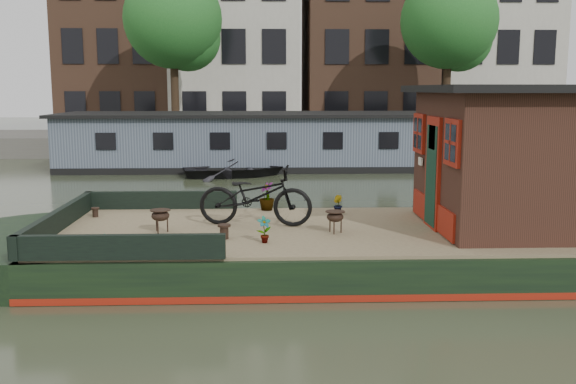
{
  "coord_description": "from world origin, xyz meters",
  "views": [
    {
      "loc": [
        -2.45,
        -10.71,
        3.0
      ],
      "look_at": [
        -2.03,
        0.5,
        1.2
      ],
      "focal_mm": 40.0,
      "sensor_mm": 36.0,
      "label": 1
    }
  ],
  "objects_px": {
    "cabin": "(536,156)",
    "brazier_rear": "(161,221)",
    "brazier_front": "(335,222)",
    "dinghy": "(234,166)",
    "bicycle": "(255,196)",
    "potted_plant_a": "(264,230)"
  },
  "relations": [
    {
      "from": "cabin",
      "to": "bicycle",
      "type": "bearing_deg",
      "value": 176.62
    },
    {
      "from": "brazier_rear",
      "to": "dinghy",
      "type": "xyz_separation_m",
      "value": [
        0.69,
        11.72,
        -0.48
      ]
    },
    {
      "from": "potted_plant_a",
      "to": "dinghy",
      "type": "bearing_deg",
      "value": 94.71
    },
    {
      "from": "bicycle",
      "to": "brazier_rear",
      "type": "relative_size",
      "value": 5.17
    },
    {
      "from": "bicycle",
      "to": "brazier_front",
      "type": "bearing_deg",
      "value": -107.27
    },
    {
      "from": "brazier_front",
      "to": "dinghy",
      "type": "distance_m",
      "value": 12.09
    },
    {
      "from": "brazier_rear",
      "to": "dinghy",
      "type": "height_order",
      "value": "brazier_rear"
    },
    {
      "from": "brazier_front",
      "to": "brazier_rear",
      "type": "relative_size",
      "value": 0.96
    },
    {
      "from": "potted_plant_a",
      "to": "brazier_rear",
      "type": "height_order",
      "value": "potted_plant_a"
    },
    {
      "from": "brazier_front",
      "to": "dinghy",
      "type": "bearing_deg",
      "value": 100.5
    },
    {
      "from": "cabin",
      "to": "dinghy",
      "type": "bearing_deg",
      "value": 116.26
    },
    {
      "from": "brazier_front",
      "to": "potted_plant_a",
      "type": "bearing_deg",
      "value": -150.88
    },
    {
      "from": "cabin",
      "to": "brazier_rear",
      "type": "relative_size",
      "value": 10.41
    },
    {
      "from": "brazier_rear",
      "to": "cabin",
      "type": "bearing_deg",
      "value": 1.95
    },
    {
      "from": "cabin",
      "to": "potted_plant_a",
      "type": "xyz_separation_m",
      "value": [
        -4.64,
        -1.03,
        -1.02
      ]
    },
    {
      "from": "cabin",
      "to": "brazier_rear",
      "type": "bearing_deg",
      "value": -178.05
    },
    {
      "from": "brazier_rear",
      "to": "dinghy",
      "type": "bearing_deg",
      "value": 86.63
    },
    {
      "from": "cabin",
      "to": "dinghy",
      "type": "height_order",
      "value": "cabin"
    },
    {
      "from": "bicycle",
      "to": "potted_plant_a",
      "type": "bearing_deg",
      "value": -164.11
    },
    {
      "from": "cabin",
      "to": "brazier_front",
      "type": "distance_m",
      "value": 3.64
    },
    {
      "from": "bicycle",
      "to": "dinghy",
      "type": "distance_m",
      "value": 11.28
    },
    {
      "from": "potted_plant_a",
      "to": "brazier_front",
      "type": "xyz_separation_m",
      "value": [
        1.17,
        0.65,
        -0.03
      ]
    }
  ]
}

